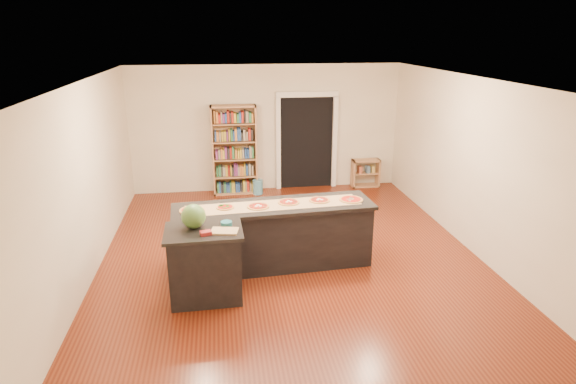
{
  "coord_description": "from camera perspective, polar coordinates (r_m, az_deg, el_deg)",
  "views": [
    {
      "loc": [
        -1.06,
        -7.1,
        3.48
      ],
      "look_at": [
        0.0,
        0.2,
        1.0
      ],
      "focal_mm": 30.0,
      "sensor_mm": 36.0,
      "label": 1
    }
  ],
  "objects": [
    {
      "name": "room",
      "position": [
        7.47,
        0.22,
        2.43
      ],
      "size": [
        6.0,
        7.0,
        2.8
      ],
      "color": "beige",
      "rests_on": "ground"
    },
    {
      "name": "package_red",
      "position": [
        6.24,
        -9.72,
        -4.81
      ],
      "size": [
        0.16,
        0.13,
        0.05
      ],
      "primitive_type": "cube",
      "rotation": [
        0.0,
        0.0,
        0.25
      ],
      "color": "maroon",
      "rests_on": "side_counter"
    },
    {
      "name": "cutting_board",
      "position": [
        6.3,
        -7.54,
        -4.61
      ],
      "size": [
        0.39,
        0.3,
        0.02
      ],
      "primitive_type": "cube",
      "rotation": [
        0.0,
        0.0,
        -0.2
      ],
      "color": "tan",
      "rests_on": "side_counter"
    },
    {
      "name": "pizza_c",
      "position": [
        7.14,
        -3.56,
        -1.7
      ],
      "size": [
        0.35,
        0.35,
        0.02
      ],
      "color": "#B78746",
      "rests_on": "kitchen_island"
    },
    {
      "name": "package_teal",
      "position": [
        6.49,
        -7.31,
        -3.73
      ],
      "size": [
        0.15,
        0.15,
        0.06
      ],
      "primitive_type": "cylinder",
      "color": "#195966",
      "rests_on": "side_counter"
    },
    {
      "name": "bookshelf",
      "position": [
        10.67,
        -6.36,
        4.95
      ],
      "size": [
        0.98,
        0.35,
        1.97
      ],
      "primitive_type": "cube",
      "color": "tan",
      "rests_on": "ground"
    },
    {
      "name": "kitchen_island",
      "position": [
        7.4,
        -1.68,
        -5.14
      ],
      "size": [
        3.02,
        0.82,
        1.0
      ],
      "rotation": [
        0.0,
        0.0,
        0.07
      ],
      "color": "black",
      "rests_on": "ground"
    },
    {
      "name": "pizza_e",
      "position": [
        7.4,
        3.75,
        -0.95
      ],
      "size": [
        0.34,
        0.34,
        0.02
      ],
      "color": "#B78746",
      "rests_on": "kitchen_island"
    },
    {
      "name": "side_counter",
      "position": [
        6.62,
        -9.77,
        -8.4
      ],
      "size": [
        1.02,
        0.74,
        1.0
      ],
      "rotation": [
        0.0,
        0.0,
        0.03
      ],
      "color": "black",
      "rests_on": "ground"
    },
    {
      "name": "low_shelf",
      "position": [
        11.38,
        9.17,
        2.23
      ],
      "size": [
        0.65,
        0.28,
        0.65
      ],
      "primitive_type": "cube",
      "color": "tan",
      "rests_on": "ground"
    },
    {
      "name": "pizza_b",
      "position": [
        7.15,
        -7.46,
        -1.79
      ],
      "size": [
        0.28,
        0.28,
        0.02
      ],
      "color": "#B78746",
      "rests_on": "kitchen_island"
    },
    {
      "name": "kraft_paper",
      "position": [
        7.21,
        -1.7,
        -1.56
      ],
      "size": [
        2.65,
        0.64,
        0.0
      ],
      "primitive_type": "cube",
      "rotation": [
        0.0,
        0.0,
        0.07
      ],
      "color": "#A48854",
      "rests_on": "kitchen_island"
    },
    {
      "name": "pizza_d",
      "position": [
        7.3,
        0.08,
        -1.2
      ],
      "size": [
        0.33,
        0.33,
        0.02
      ],
      "color": "#B78746",
      "rests_on": "kitchen_island"
    },
    {
      "name": "waste_bin",
      "position": [
        10.77,
        -3.6,
        0.62
      ],
      "size": [
        0.22,
        0.22,
        0.33
      ],
      "primitive_type": "cylinder",
      "color": "teal",
      "rests_on": "ground"
    },
    {
      "name": "doorway",
      "position": [
        10.98,
        2.22,
        6.6
      ],
      "size": [
        1.4,
        0.09,
        2.21
      ],
      "color": "black",
      "rests_on": "room"
    },
    {
      "name": "pizza_f",
      "position": [
        7.47,
        7.47,
        -0.88
      ],
      "size": [
        0.35,
        0.35,
        0.02
      ],
      "color": "#B78746",
      "rests_on": "kitchen_island"
    },
    {
      "name": "watermelon",
      "position": [
        6.44,
        -11.14,
        -2.84
      ],
      "size": [
        0.32,
        0.32,
        0.32
      ],
      "primitive_type": "sphere",
      "color": "#144214",
      "rests_on": "side_counter"
    },
    {
      "name": "pizza_a",
      "position": [
        7.11,
        -11.32,
        -2.12
      ],
      "size": [
        0.35,
        0.35,
        0.02
      ],
      "color": "#B78746",
      "rests_on": "kitchen_island"
    }
  ]
}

